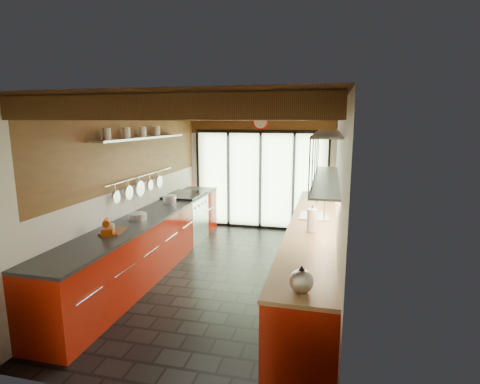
{
  "coord_description": "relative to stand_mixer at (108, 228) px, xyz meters",
  "views": [
    {
      "loc": [
        1.46,
        -5.29,
        2.36
      ],
      "look_at": [
        0.09,
        0.4,
        1.25
      ],
      "focal_mm": 28.0,
      "sensor_mm": 36.0,
      "label": 1
    }
  ],
  "objects": [
    {
      "name": "upper_cabinets_right",
      "position": [
        2.7,
        1.48,
        0.84
      ],
      "size": [
        0.34,
        3.0,
        3.0
      ],
      "color": "silver",
      "rests_on": "ground"
    },
    {
      "name": "paper_towel",
      "position": [
        2.54,
        0.75,
        0.07
      ],
      "size": [
        0.17,
        0.17,
        0.36
      ],
      "color": "white",
      "rests_on": "right_counter"
    },
    {
      "name": "pot_small",
      "position": [
        0.0,
        0.76,
        -0.03
      ],
      "size": [
        0.35,
        0.35,
        0.1
      ],
      "primitive_type": "cylinder",
      "rotation": [
        0.0,
        0.0,
        0.37
      ],
      "color": "silver",
      "rests_on": "left_counter"
    },
    {
      "name": "ceiling_beams",
      "position": [
        1.27,
        1.56,
        1.46
      ],
      "size": [
        3.14,
        5.06,
        4.9
      ],
      "color": "#593316",
      "rests_on": "ground"
    },
    {
      "name": "soap_bottle",
      "position": [
        2.54,
        1.29,
        0.02
      ],
      "size": [
        0.12,
        0.12,
        0.2
      ],
      "primitive_type": "imported",
      "rotation": [
        0.0,
        0.0,
        -0.39
      ],
      "color": "silver",
      "rests_on": "right_counter"
    },
    {
      "name": "room_shell",
      "position": [
        1.27,
        1.18,
        0.65
      ],
      "size": [
        5.5,
        5.5,
        5.5
      ],
      "color": "silver",
      "rests_on": "ground"
    },
    {
      "name": "left_counter",
      "position": [
        -0.01,
        1.18,
        -0.54
      ],
      "size": [
        0.68,
        5.0,
        0.92
      ],
      "color": "#9C1808",
      "rests_on": "ground"
    },
    {
      "name": "sink_assembly",
      "position": [
        2.56,
        1.58,
        -0.05
      ],
      "size": [
        0.45,
        0.52,
        0.43
      ],
      "color": "silver",
      "rests_on": "right_counter"
    },
    {
      "name": "ground",
      "position": [
        1.27,
        1.18,
        -1.01
      ],
      "size": [
        5.5,
        5.5,
        0.0
      ],
      "primitive_type": "plane",
      "color": "black",
      "rests_on": "ground"
    },
    {
      "name": "pot_large",
      "position": [
        0.0,
        1.91,
        -0.01
      ],
      "size": [
        0.3,
        0.3,
        0.15
      ],
      "primitive_type": "cylinder",
      "rotation": [
        0.0,
        0.0,
        -0.35
      ],
      "color": "silver",
      "rests_on": "left_counter"
    },
    {
      "name": "bowl",
      "position": [
        2.54,
        3.32,
        -0.06
      ],
      "size": [
        0.25,
        0.25,
        0.05
      ],
      "primitive_type": "imported",
      "rotation": [
        0.0,
        0.0,
        -0.42
      ],
      "color": "silver",
      "rests_on": "right_counter"
    },
    {
      "name": "kettle",
      "position": [
        2.54,
        -1.07,
        0.02
      ],
      "size": [
        0.27,
        0.29,
        0.25
      ],
      "color": "silver",
      "rests_on": "right_counter"
    },
    {
      "name": "range_stove",
      "position": [
        -0.01,
        2.63,
        -0.54
      ],
      "size": [
        0.66,
        0.9,
        0.97
      ],
      "color": "silver",
      "rests_on": "ground"
    },
    {
      "name": "glass_door",
      "position": [
        1.27,
        3.88,
        0.65
      ],
      "size": [
        2.95,
        0.1,
        2.9
      ],
      "color": "#C6EAAD",
      "rests_on": "ground"
    },
    {
      "name": "cutting_board",
      "position": [
        0.0,
        0.11,
        -0.07
      ],
      "size": [
        0.31,
        0.39,
        0.03
      ],
      "primitive_type": "cube",
      "rotation": [
        0.0,
        0.0,
        0.18
      ],
      "color": "brown",
      "rests_on": "left_counter"
    },
    {
      "name": "stand_mixer",
      "position": [
        0.0,
        0.0,
        0.0
      ],
      "size": [
        0.22,
        0.27,
        0.22
      ],
      "color": "#AF420E",
      "rests_on": "left_counter"
    },
    {
      "name": "right_counter",
      "position": [
        2.54,
        1.18,
        -0.54
      ],
      "size": [
        0.68,
        5.0,
        0.92
      ],
      "color": "#9C1808",
      "rests_on": "ground"
    },
    {
      "name": "left_wall_fixtures",
      "position": [
        -0.2,
        1.36,
        0.84
      ],
      "size": [
        0.28,
        2.6,
        0.96
      ],
      "color": "silver",
      "rests_on": "ground"
    }
  ]
}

